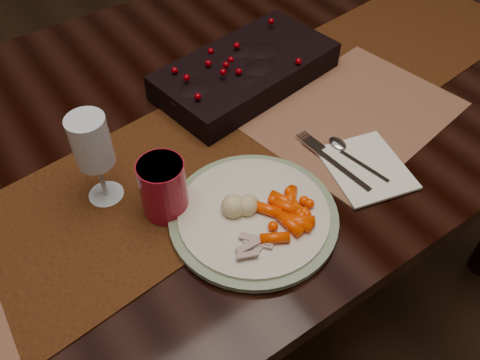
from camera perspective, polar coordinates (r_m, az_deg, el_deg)
floor at (r=1.65m, az=-3.96°, el=-13.26°), size 5.00×5.00×0.00m
dining_table at (r=1.33m, az=-4.78°, el=-5.42°), size 1.80×1.00×0.75m
table_runner at (r=1.01m, az=-0.50°, el=4.78°), size 1.69×0.52×0.00m
centerpiece at (r=1.12m, az=0.68°, el=12.54°), size 0.42×0.26×0.08m
placemat_main at (r=1.08m, az=12.86°, el=7.12°), size 0.45×0.36×0.00m
dinner_plate at (r=0.86m, az=1.53°, el=-4.03°), size 0.32×0.32×0.02m
baby_carrots at (r=0.84m, az=4.42°, el=-4.06°), size 0.12×0.10×0.02m
mashed_potatoes at (r=0.85m, az=-0.20°, el=-2.36°), size 0.08×0.07×0.04m
turkey_shreds at (r=0.80m, az=1.30°, el=-7.61°), size 0.08×0.07×0.02m
napkin at (r=0.97m, az=13.98°, el=1.34°), size 0.17×0.19×0.01m
fork at (r=0.96m, az=10.70°, el=1.82°), size 0.04×0.17×0.00m
spoon at (r=0.98m, az=12.84°, el=2.31°), size 0.05×0.14×0.00m
red_cup at (r=0.85m, az=-8.61°, el=-0.88°), size 0.10×0.10×0.11m
wine_glass at (r=0.87m, az=-15.84°, el=2.15°), size 0.08×0.08×0.18m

